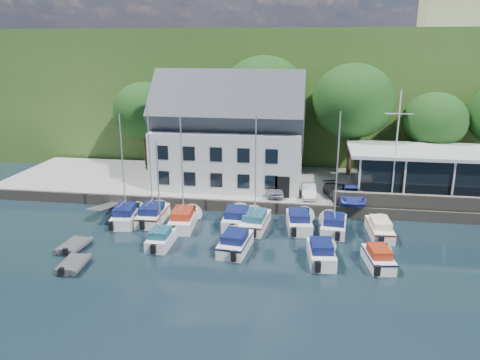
{
  "coord_description": "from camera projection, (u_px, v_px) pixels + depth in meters",
  "views": [
    {
      "loc": [
        0.84,
        -27.57,
        14.32
      ],
      "look_at": [
        -4.79,
        9.0,
        3.53
      ],
      "focal_mm": 35.0,
      "sensor_mm": 36.0,
      "label": 1
    }
  ],
  "objects": [
    {
      "name": "tree_2",
      "position": [
        263.0,
        115.0,
        49.53
      ],
      "size": [
        8.97,
        8.97,
        12.26
      ],
      "primitive_type": null,
      "color": "black",
      "rests_on": "quay"
    },
    {
      "name": "boat_r1_3",
      "position": [
        237.0,
        216.0,
        38.24
      ],
      "size": [
        2.34,
        5.71,
        1.5
      ],
      "primitive_type": null,
      "rotation": [
        0.0,
        0.0,
        0.02
      ],
      "color": "silver",
      "rests_on": "ground"
    },
    {
      "name": "boat_r1_4",
      "position": [
        255.0,
        176.0,
        36.74
      ],
      "size": [
        2.6,
        6.6,
        8.64
      ],
      "primitive_type": null,
      "rotation": [
        0.0,
        0.0,
        -0.09
      ],
      "color": "silver",
      "rests_on": "ground"
    },
    {
      "name": "harbor_building",
      "position": [
        229.0,
        140.0,
        45.47
      ],
      "size": [
        14.4,
        8.2,
        8.7
      ],
      "primitive_type": null,
      "color": "silver",
      "rests_on": "quay"
    },
    {
      "name": "boat_r1_0",
      "position": [
        123.0,
        169.0,
        37.75
      ],
      "size": [
        2.74,
        6.34,
        9.26
      ],
      "primitive_type": null,
      "rotation": [
        0.0,
        0.0,
        0.14
      ],
      "color": "silver",
      "rests_on": "ground"
    },
    {
      "name": "club_pavilion",
      "position": [
        421.0,
        171.0,
        43.01
      ],
      "size": [
        13.2,
        7.2,
        4.1
      ],
      "primitive_type": null,
      "color": "black",
      "rests_on": "quay"
    },
    {
      "name": "boat_r2_2",
      "position": [
        235.0,
        241.0,
        33.51
      ],
      "size": [
        2.58,
        5.81,
        1.5
      ],
      "primitive_type": null,
      "rotation": [
        0.0,
        0.0,
        -0.11
      ],
      "color": "silver",
      "rests_on": "ground"
    },
    {
      "name": "hillside",
      "position": [
        309.0,
        79.0,
        86.88
      ],
      "size": [
        160.0,
        75.0,
        16.0
      ],
      "primitive_type": "cube",
      "color": "#345520",
      "rests_on": "ground"
    },
    {
      "name": "boat_r2_4",
      "position": [
        378.0,
        256.0,
        31.26
      ],
      "size": [
        2.39,
        5.12,
        1.38
      ],
      "primitive_type": null,
      "rotation": [
        0.0,
        0.0,
        0.16
      ],
      "color": "silver",
      "rests_on": "ground"
    },
    {
      "name": "dinghy_0",
      "position": [
        74.0,
        245.0,
        33.82
      ],
      "size": [
        1.91,
        2.98,
        0.67
      ],
      "primitive_type": null,
      "rotation": [
        0.0,
        0.0,
        -0.06
      ],
      "color": "#37383C",
      "rests_on": "ground"
    },
    {
      "name": "boat_r1_2",
      "position": [
        182.0,
        171.0,
        36.96
      ],
      "size": [
        2.47,
        6.56,
        9.33
      ],
      "primitive_type": null,
      "rotation": [
        0.0,
        0.0,
        0.08
      ],
      "color": "silver",
      "rests_on": "ground"
    },
    {
      "name": "boat_r2_1",
      "position": [
        159.0,
        191.0,
        33.36
      ],
      "size": [
        1.67,
        4.65,
        8.4
      ],
      "primitive_type": null,
      "rotation": [
        0.0,
        0.0,
        -0.0
      ],
      "color": "silver",
      "rests_on": "ground"
    },
    {
      "name": "car_blue",
      "position": [
        351.0,
        194.0,
        40.94
      ],
      "size": [
        1.69,
        4.2,
        1.43
      ],
      "primitive_type": "imported",
      "rotation": [
        0.0,
        0.0,
        0.01
      ],
      "color": "navy",
      "rests_on": "quay"
    },
    {
      "name": "tree_4",
      "position": [
        433.0,
        136.0,
        47.25
      ],
      "size": [
        6.43,
        6.43,
        8.79
      ],
      "primitive_type": null,
      "color": "black",
      "rests_on": "quay"
    },
    {
      "name": "field_patch",
      "position": [
        352.0,
        34.0,
        91.02
      ],
      "size": [
        50.0,
        30.0,
        0.3
      ],
      "primitive_type": "cube",
      "color": "#50592C",
      "rests_on": "hillside"
    },
    {
      "name": "flagpole",
      "position": [
        396.0,
        148.0,
        39.76
      ],
      "size": [
        2.32,
        0.2,
        9.66
      ],
      "primitive_type": null,
      "color": "silver",
      "rests_on": "quay"
    },
    {
      "name": "seawall",
      "position": [
        443.0,
        203.0,
        38.9
      ],
      "size": [
        18.0,
        0.5,
        1.2
      ],
      "primitive_type": "cube",
      "color": "#5E564B",
      "rests_on": "quay"
    },
    {
      "name": "ground",
      "position": [
        292.0,
        274.0,
        30.29
      ],
      "size": [
        180.0,
        180.0,
        0.0
      ],
      "primitive_type": "plane",
      "color": "black",
      "rests_on": "ground"
    },
    {
      "name": "quay",
      "position": [
        300.0,
        188.0,
        46.75
      ],
      "size": [
        60.0,
        13.0,
        1.0
      ],
      "primitive_type": "cube",
      "color": "#9C9C96",
      "rests_on": "ground"
    },
    {
      "name": "gangway",
      "position": [
        109.0,
        213.0,
        41.24
      ],
      "size": [
        1.2,
        6.0,
        1.4
      ],
      "primitive_type": null,
      "color": "silver",
      "rests_on": "ground"
    },
    {
      "name": "tree_0",
      "position": [
        145.0,
        124.0,
        52.1
      ],
      "size": [
        6.87,
        6.87,
        9.38
      ],
      "primitive_type": null,
      "color": "black",
      "rests_on": "quay"
    },
    {
      "name": "boat_r1_7",
      "position": [
        380.0,
        227.0,
        36.25
      ],
      "size": [
        2.15,
        6.15,
        1.41
      ],
      "primitive_type": null,
      "rotation": [
        0.0,
        0.0,
        0.07
      ],
      "color": "silver",
      "rests_on": "ground"
    },
    {
      "name": "dinghy_1",
      "position": [
        73.0,
        263.0,
        31.0
      ],
      "size": [
        1.9,
        2.95,
        0.66
      ],
      "primitive_type": null,
      "rotation": [
        0.0,
        0.0,
        0.07
      ],
      "color": "#37383C",
      "rests_on": "ground"
    },
    {
      "name": "boat_r2_3",
      "position": [
        321.0,
        251.0,
        31.86
      ],
      "size": [
        2.38,
        5.61,
        1.53
      ],
      "primitive_type": null,
      "rotation": [
        0.0,
        0.0,
        0.11
      ],
      "color": "silver",
      "rests_on": "ground"
    },
    {
      "name": "tree_3",
      "position": [
        352.0,
        120.0,
        48.12
      ],
      "size": [
        8.44,
        8.44,
        11.53
      ],
      "primitive_type": null,
      "color": "black",
      "rests_on": "quay"
    },
    {
      "name": "car_white",
      "position": [
        309.0,
        191.0,
        42.22
      ],
      "size": [
        1.47,
        3.63,
        1.17
      ],
      "primitive_type": "imported",
      "rotation": [
        0.0,
        0.0,
        0.06
      ],
      "color": "silver",
      "rests_on": "quay"
    },
    {
      "name": "boat_r1_1",
      "position": [
        150.0,
        167.0,
        37.95
      ],
      "size": [
        2.26,
        6.12,
        9.37
      ],
      "primitive_type": null,
      "rotation": [
        0.0,
        0.0,
        0.03
      ],
      "color": "silver",
      "rests_on": "ground"
    },
    {
      "name": "boat_r1_6",
      "position": [
        337.0,
        179.0,
        35.85
      ],
      "size": [
        2.55,
        5.74,
        8.75
      ],
      "primitive_type": null,
      "rotation": [
        0.0,
        0.0,
        -0.1
      ],
      "color": "silver",
      "rests_on": "ground"
    },
    {
      "name": "quay_face",
      "position": [
        298.0,
        209.0,
        40.58
      ],
      "size": [
        60.0,
        0.3,
        1.0
      ],
      "primitive_type": "cube",
      "color": "#5E564B",
      "rests_on": "ground"
    },
    {
      "name": "car_silver",
      "position": [
        275.0,
        188.0,
        42.78
      ],
      "size": [
        1.91,
        3.98,
        1.31
      ],
      "primitive_type": "imported",
      "rotation": [
        0.0,
        0.0,
        0.1
      ],
      "color": "#B3B4B9",
      "rests_on": "quay"
    },
    {
      "name": "farmhouse",
      "position": [
        458.0,
        4.0,
        70.79
      ],
      "size": [
        10.4,
        7.0,
        8.2
      ],
      "primitive_type": null,
      "color": "beige",
      "rests_on": "hillside"
    },
    {
      "name": "boat_r1_5",
      "position": [
        299.0,
        219.0,
        37.6
      ],
      "size": [
        2.7,
        6.21,
        1.52
      ],
      "primitive_type": null,
      "rotation": [
        0.0,
        0.0,
        0.12
      ],
      "color": "silver",
      "rests_on": "ground"
    },
    {
      "name": "tree_1",
      "position": [
        189.0,
        122.0,
        51.66
      ],
      "size": [
        7.31,
        7.31,
        9.99
      ],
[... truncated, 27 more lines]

